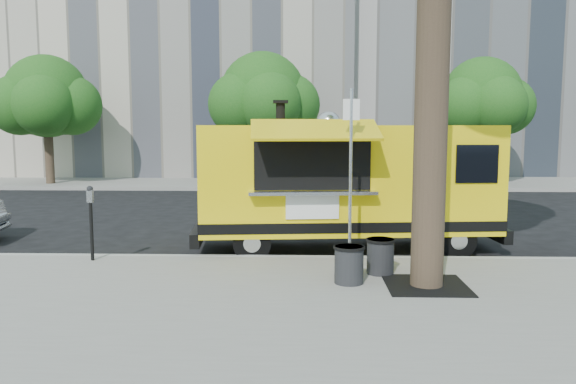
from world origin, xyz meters
The scene contains 13 objects.
ground centered at (0.00, 0.00, 0.00)m, with size 120.00×120.00×0.00m, color black.
sidewalk centered at (0.00, -4.00, 0.07)m, with size 60.00×6.00×0.15m, color gray.
curb centered at (0.00, -0.93, 0.07)m, with size 60.00×0.14×0.16m, color #999993.
far_sidewalk centered at (0.00, 13.50, 0.07)m, with size 60.00×5.00×0.15m, color gray.
tree_well centered at (2.60, -2.80, 0.15)m, with size 1.20×1.20×0.02m, color black.
far_tree_a centered at (-10.00, 12.30, 3.78)m, with size 3.42×3.42×5.36m.
far_tree_b centered at (-1.00, 12.70, 3.83)m, with size 3.60×3.60×5.50m.
far_tree_c centered at (8.00, 12.40, 3.72)m, with size 3.24×3.24×5.21m.
sign_post centered at (1.55, -1.55, 1.85)m, with size 0.28×0.06×3.00m.
parking_meter centered at (-3.00, -1.35, 0.98)m, with size 0.11×0.11×1.33m.
food_truck centered at (1.60, 0.24, 1.42)m, with size 6.28×3.25×3.01m.
trash_bin_left centered at (1.45, -2.69, 0.46)m, with size 0.48×0.48×0.57m.
trash_bin_right centered at (2.00, -2.12, 0.45)m, with size 0.47×0.47×0.57m.
Camera 1 is at (0.78, -11.03, 2.50)m, focal length 35.00 mm.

